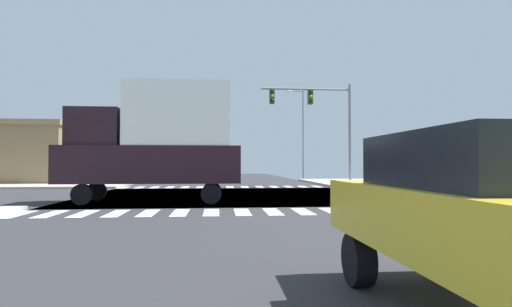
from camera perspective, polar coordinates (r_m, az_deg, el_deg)
name	(u,v)px	position (r m, az deg, el deg)	size (l,w,h in m)	color
ground	(229,196)	(20.85, -3.74, -5.82)	(90.00, 90.00, 0.05)	#2F2E32
sidewalk_corner_ne	(384,182)	(35.49, 17.26, -3.79)	(12.00, 12.00, 0.14)	#B2ADA3
sidewalk_corner_nw	(54,184)	(35.11, -26.05, -3.73)	(12.00, 12.00, 0.14)	#B5A99D
crosswalk_near	(227,212)	(13.58, -4.03, -8.06)	(13.50, 2.00, 0.01)	white
crosswalk_far	(223,187)	(28.13, -4.63, -4.62)	(13.50, 2.00, 0.01)	white
traffic_signal_mast	(317,111)	(29.26, 8.39, 5.86)	(6.36, 0.55, 7.17)	gray
street_lamp	(301,127)	(41.64, 6.21, 3.69)	(1.78, 0.32, 8.95)	gray
sedan_nearside_1	(170,169)	(39.37, -11.71, -2.06)	(1.80, 4.30, 1.88)	black
box_truck_farside_1	(157,140)	(17.49, -13.42, 1.86)	(7.20, 2.40, 4.85)	black
sedan_queued_2	(483,211)	(4.56, 28.74, -6.99)	(1.80, 4.30, 1.88)	black
box_truck_leading_2	(181,156)	(50.55, -10.26, -0.28)	(2.40, 7.20, 4.85)	black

